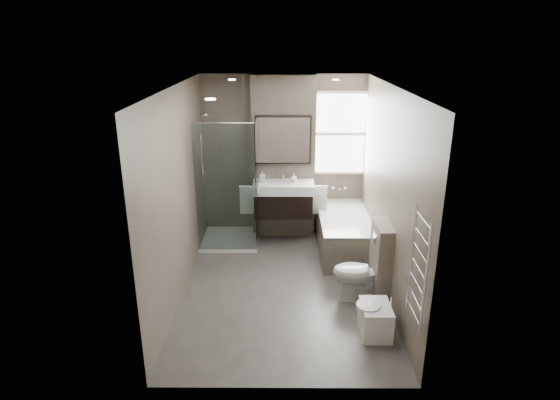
{
  "coord_description": "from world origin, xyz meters",
  "views": [
    {
      "loc": [
        -0.02,
        -5.48,
        3.17
      ],
      "look_at": [
        -0.05,
        0.15,
        1.17
      ],
      "focal_mm": 30.0,
      "sensor_mm": 36.0,
      "label": 1
    }
  ],
  "objects_px": {
    "bathtub": "(344,232)",
    "bidet": "(375,319)",
    "toilet": "(361,273)",
    "vanity": "(283,198)"
  },
  "relations": [
    {
      "from": "bidet",
      "to": "toilet",
      "type": "bearing_deg",
      "value": 93.47
    },
    {
      "from": "bathtub",
      "to": "toilet",
      "type": "bearing_deg",
      "value": -88.15
    },
    {
      "from": "vanity",
      "to": "toilet",
      "type": "bearing_deg",
      "value": -60.58
    },
    {
      "from": "bathtub",
      "to": "bidet",
      "type": "relative_size",
      "value": 3.42
    },
    {
      "from": "toilet",
      "to": "bidet",
      "type": "relative_size",
      "value": 1.53
    },
    {
      "from": "bathtub",
      "to": "bidet",
      "type": "xyz_separation_m",
      "value": [
        0.09,
        -2.14,
        -0.13
      ]
    },
    {
      "from": "toilet",
      "to": "vanity",
      "type": "bearing_deg",
      "value": -145.53
    },
    {
      "from": "bathtub",
      "to": "toilet",
      "type": "xyz_separation_m",
      "value": [
        0.05,
        -1.39,
        0.04
      ]
    },
    {
      "from": "toilet",
      "to": "bidet",
      "type": "distance_m",
      "value": 0.76
    },
    {
      "from": "vanity",
      "to": "bathtub",
      "type": "height_order",
      "value": "vanity"
    }
  ]
}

